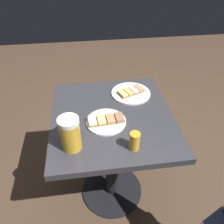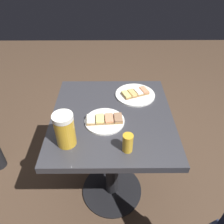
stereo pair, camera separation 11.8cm
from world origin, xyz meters
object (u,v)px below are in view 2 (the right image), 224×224
(plate_far, at_px, (135,94))
(beer_mug, at_px, (65,129))
(plate_near, at_px, (105,120))
(beer_glass_small, at_px, (128,143))

(plate_far, height_order, beer_mug, beer_mug)
(plate_near, relative_size, beer_mug, 1.23)
(plate_near, height_order, beer_glass_small, beer_glass_small)
(plate_far, relative_size, beer_mug, 1.41)
(beer_mug, xyz_separation_m, beer_glass_small, (-0.28, 0.05, -0.04))
(plate_near, distance_m, beer_glass_small, 0.22)
(plate_far, xyz_separation_m, beer_glass_small, (0.07, 0.43, 0.04))
(plate_far, distance_m, beer_glass_small, 0.44)
(plate_far, xyz_separation_m, beer_mug, (0.36, 0.38, 0.08))
(beer_mug, height_order, beer_glass_small, beer_mug)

